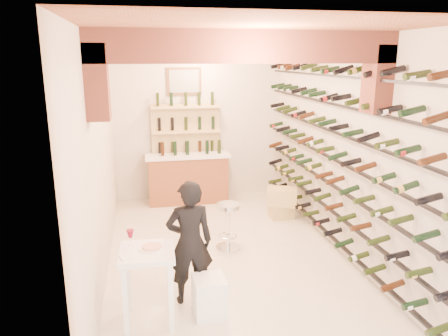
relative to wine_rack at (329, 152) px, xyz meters
name	(u,v)px	position (x,y,z in m)	size (l,w,h in m)	color
ground	(228,256)	(-1.53, 0.00, -1.55)	(6.00, 6.00, 0.00)	beige
room_shell	(232,109)	(-1.53, -0.26, 0.70)	(3.52, 6.02, 3.21)	beige
wine_rack	(329,152)	(0.00, 0.00, 0.00)	(0.32, 5.70, 2.56)	black
back_counter	(188,177)	(-1.83, 2.65, -1.02)	(1.70, 0.62, 1.29)	brown
back_shelving	(186,144)	(-1.83, 2.89, -0.38)	(1.40, 0.31, 2.73)	tan
tasting_table	(147,263)	(-2.73, -1.41, -0.84)	(0.61, 0.61, 1.05)	white
white_stool	(209,296)	(-2.04, -1.42, -1.32)	(0.37, 0.37, 0.46)	white
person	(190,242)	(-2.22, -1.09, -0.78)	(0.56, 0.37, 1.54)	black
chrome_barstool	(228,223)	(-1.48, 0.27, -1.12)	(0.38, 0.38, 0.74)	silver
crate_lower	(281,211)	(-0.22, 1.38, -1.42)	(0.43, 0.30, 0.26)	tan
crate_upper	(282,197)	(-0.22, 1.38, -1.13)	(0.54, 0.37, 0.31)	tan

